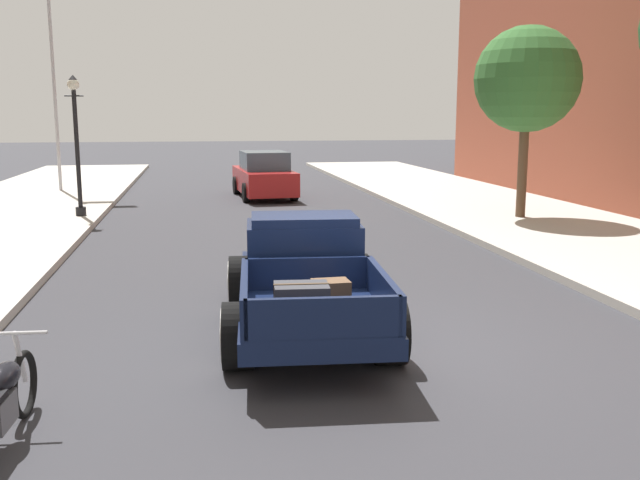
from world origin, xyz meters
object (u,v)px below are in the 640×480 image
Objects in this scene: hotrod_truck_navy at (304,274)px; street_lamp_far at (76,135)px; car_background_red at (264,176)px; flagpole at (57,35)px; street_tree_second at (527,80)px.

hotrod_truck_navy is 11.95m from street_lamp_far.
flagpole reaches higher than car_background_red.
street_tree_second is (6.45, -7.02, 3.09)m from car_background_red.
hotrod_truck_navy is at bearing -70.79° from flagpole.
flagpole is at bearing 109.21° from hotrod_truck_navy.
car_background_red is 1.15× the size of street_lamp_far.
hotrod_truck_navy is at bearing -93.32° from car_background_red.
street_tree_second reaches higher than street_lamp_far.
hotrod_truck_navy is 0.98× the size of street_tree_second.
car_background_red is at bearing -18.69° from flagpole.
hotrod_truck_navy is 19.72m from flagpole.
street_lamp_far is 0.42× the size of flagpole.
street_tree_second is at bearing 49.36° from hotrod_truck_navy.
street_lamp_far is (-4.68, 10.87, 1.63)m from hotrod_truck_navy.
car_background_red is 10.02m from street_tree_second.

